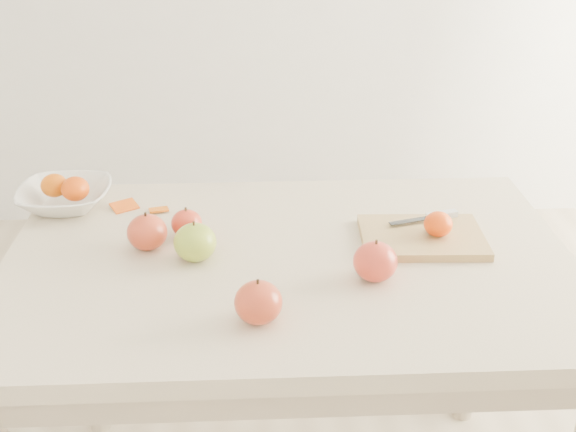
{
  "coord_description": "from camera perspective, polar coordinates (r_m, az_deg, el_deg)",
  "views": [
    {
      "loc": [
        -0.07,
        -1.33,
        1.49
      ],
      "look_at": [
        0.0,
        0.05,
        0.82
      ],
      "focal_mm": 45.0,
      "sensor_mm": 36.0,
      "label": 1
    }
  ],
  "objects": [
    {
      "name": "table",
      "position": [
        1.57,
        0.09,
        -6.34
      ],
      "size": [
        1.2,
        0.8,
        0.75
      ],
      "color": "beige",
      "rests_on": "ground"
    },
    {
      "name": "cutting_board",
      "position": [
        1.61,
        10.55,
        -1.65
      ],
      "size": [
        0.27,
        0.2,
        0.02
      ],
      "primitive_type": "cube",
      "rotation": [
        0.0,
        0.0,
        -0.04
      ],
      "color": "tan",
      "rests_on": "table"
    },
    {
      "name": "board_tangerine",
      "position": [
        1.59,
        11.78,
        -0.63
      ],
      "size": [
        0.06,
        0.06,
        0.05
      ],
      "primitive_type": "ellipsoid",
      "color": "#DE4007",
      "rests_on": "cutting_board"
    },
    {
      "name": "fruit_bowl",
      "position": [
        1.81,
        -17.18,
        1.44
      ],
      "size": [
        0.22,
        0.22,
        0.05
      ],
      "primitive_type": "imported",
      "color": "white",
      "rests_on": "table"
    },
    {
      "name": "bowl_tangerine_near",
      "position": [
        1.81,
        -17.99,
        2.32
      ],
      "size": [
        0.06,
        0.06,
        0.06
      ],
      "primitive_type": "ellipsoid",
      "color": "#CF5007",
      "rests_on": "fruit_bowl"
    },
    {
      "name": "bowl_tangerine_far",
      "position": [
        1.78,
        -16.47,
        2.08
      ],
      "size": [
        0.07,
        0.07,
        0.06
      ],
      "primitive_type": "ellipsoid",
      "color": "#CB3E07",
      "rests_on": "fruit_bowl"
    },
    {
      "name": "orange_peel_a",
      "position": [
        1.77,
        -12.79,
        0.65
      ],
      "size": [
        0.07,
        0.07,
        0.01
      ],
      "primitive_type": "cube",
      "rotation": [
        0.21,
        0.0,
        0.56
      ],
      "color": "#D24F0E",
      "rests_on": "table"
    },
    {
      "name": "orange_peel_b",
      "position": [
        1.74,
        -10.17,
        0.43
      ],
      "size": [
        0.05,
        0.04,
        0.01
      ],
      "primitive_type": "cube",
      "rotation": [
        -0.14,
        0.0,
        0.24
      ],
      "color": "orange",
      "rests_on": "table"
    },
    {
      "name": "paring_knife",
      "position": [
        1.67,
        11.64,
        0.0
      ],
      "size": [
        0.17,
        0.07,
        0.01
      ],
      "color": "silver",
      "rests_on": "cutting_board"
    },
    {
      "name": "apple_green",
      "position": [
        1.5,
        -7.35,
        -2.08
      ],
      "size": [
        0.09,
        0.09,
        0.08
      ],
      "primitive_type": "ellipsoid",
      "color": "#5F8B18",
      "rests_on": "table"
    },
    {
      "name": "apple_red_c",
      "position": [
        1.3,
        -2.36,
        -6.84
      ],
      "size": [
        0.09,
        0.09,
        0.08
      ],
      "primitive_type": "ellipsoid",
      "color": "maroon",
      "rests_on": "table"
    },
    {
      "name": "apple_red_a",
      "position": [
        1.61,
        -8.02,
        -0.58
      ],
      "size": [
        0.07,
        0.07,
        0.06
      ],
      "primitive_type": "ellipsoid",
      "color": "maroon",
      "rests_on": "table"
    },
    {
      "name": "apple_red_b",
      "position": [
        1.56,
        -11.07,
        -1.27
      ],
      "size": [
        0.09,
        0.09,
        0.08
      ],
      "primitive_type": "ellipsoid",
      "color": "maroon",
      "rests_on": "table"
    },
    {
      "name": "apple_red_e",
      "position": [
        1.43,
        6.91,
        -3.59
      ],
      "size": [
        0.09,
        0.09,
        0.08
      ],
      "primitive_type": "ellipsoid",
      "color": "maroon",
      "rests_on": "table"
    }
  ]
}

